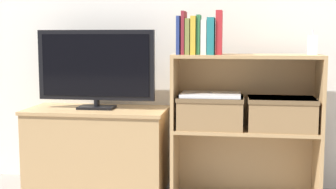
# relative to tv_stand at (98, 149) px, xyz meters

# --- Properties ---
(tv_stand) EXTENTS (0.86, 0.42, 0.51)m
(tv_stand) POSITION_rel_tv_stand_xyz_m (0.00, 0.00, 0.00)
(tv_stand) COLOR tan
(tv_stand) RESTS_ON ground_plane
(tv) EXTENTS (0.73, 0.14, 0.48)m
(tv) POSITION_rel_tv_stand_xyz_m (0.00, -0.00, 0.51)
(tv) COLOR black
(tv) RESTS_ON tv_stand
(bookshelf_lower_tier) EXTENTS (0.84, 0.29, 0.42)m
(bookshelf_lower_tier) POSITION_rel_tv_stand_xyz_m (0.91, 0.00, 0.01)
(bookshelf_lower_tier) COLOR tan
(bookshelf_lower_tier) RESTS_ON ground_plane
(bookshelf_upper_tier) EXTENTS (0.84, 0.29, 0.43)m
(bookshelf_upper_tier) POSITION_rel_tv_stand_xyz_m (0.91, 0.00, 0.44)
(bookshelf_upper_tier) COLOR tan
(bookshelf_upper_tier) RESTS_ON bookshelf_lower_tier
(book_navy) EXTENTS (0.02, 0.15, 0.22)m
(book_navy) POSITION_rel_tv_stand_xyz_m (0.52, -0.10, 0.70)
(book_navy) COLOR navy
(book_navy) RESTS_ON bookshelf_upper_tier
(book_maroon) EXTENTS (0.02, 0.15, 0.24)m
(book_maroon) POSITION_rel_tv_stand_xyz_m (0.55, -0.10, 0.72)
(book_maroon) COLOR maroon
(book_maroon) RESTS_ON bookshelf_upper_tier
(book_olive) EXTENTS (0.03, 0.15, 0.20)m
(book_olive) POSITION_rel_tv_stand_xyz_m (0.58, -0.10, 0.70)
(book_olive) COLOR olive
(book_olive) RESTS_ON bookshelf_upper_tier
(book_mustard) EXTENTS (0.03, 0.14, 0.22)m
(book_mustard) POSITION_rel_tv_stand_xyz_m (0.61, -0.10, 0.70)
(book_mustard) COLOR gold
(book_mustard) RESTS_ON bookshelf_upper_tier
(book_forest) EXTENTS (0.02, 0.13, 0.22)m
(book_forest) POSITION_rel_tv_stand_xyz_m (0.64, -0.10, 0.71)
(book_forest) COLOR #286638
(book_forest) RESTS_ON bookshelf_upper_tier
(book_ivory) EXTENTS (0.03, 0.14, 0.19)m
(book_ivory) POSITION_rel_tv_stand_xyz_m (0.67, -0.10, 0.69)
(book_ivory) COLOR silver
(book_ivory) RESTS_ON bookshelf_upper_tier
(book_teal) EXTENTS (0.04, 0.15, 0.21)m
(book_teal) POSITION_rel_tv_stand_xyz_m (0.71, -0.10, 0.70)
(book_teal) COLOR #1E7075
(book_teal) RESTS_ON bookshelf_upper_tier
(book_crimson) EXTENTS (0.03, 0.13, 0.25)m
(book_crimson) POSITION_rel_tv_stand_xyz_m (0.75, -0.10, 0.72)
(book_crimson) COLOR #B22328
(book_crimson) RESTS_ON bookshelf_upper_tier
(baby_monitor) EXTENTS (0.05, 0.04, 0.14)m
(baby_monitor) POSITION_rel_tv_stand_xyz_m (1.27, -0.05, 0.65)
(baby_monitor) COLOR white
(baby_monitor) RESTS_ON bookshelf_upper_tier
(storage_basket_left) EXTENTS (0.38, 0.26, 0.19)m
(storage_basket_left) POSITION_rel_tv_stand_xyz_m (0.71, -0.07, 0.27)
(storage_basket_left) COLOR #937047
(storage_basket_left) RESTS_ON bookshelf_lower_tier
(storage_basket_right) EXTENTS (0.38, 0.26, 0.19)m
(storage_basket_right) POSITION_rel_tv_stand_xyz_m (1.11, -0.07, 0.27)
(storage_basket_right) COLOR #937047
(storage_basket_right) RESTS_ON bookshelf_lower_tier
(laptop) EXTENTS (0.34, 0.24, 0.02)m
(laptop) POSITION_rel_tv_stand_xyz_m (0.71, -0.07, 0.36)
(laptop) COLOR white
(laptop) RESTS_ON storage_basket_left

